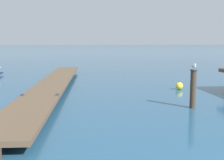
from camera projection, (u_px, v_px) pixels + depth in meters
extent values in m
cube|color=brown|center=(53.00, 84.00, 17.22)|extent=(3.60, 20.50, 0.16)
cylinder|color=#3D3023|center=(36.00, 107.00, 12.20)|extent=(0.36, 0.36, 0.29)
cylinder|color=#3D3023|center=(53.00, 88.00, 17.25)|extent=(0.36, 0.36, 0.29)
cylinder|color=#3D3023|center=(62.00, 77.00, 22.30)|extent=(0.36, 0.36, 0.29)
cylinder|color=#3D3023|center=(68.00, 70.00, 27.35)|extent=(0.36, 0.36, 0.29)
cube|color=#333338|center=(22.00, 95.00, 13.11)|extent=(0.14, 0.21, 0.08)
cube|color=#333338|center=(58.00, 94.00, 13.21)|extent=(0.14, 0.21, 0.08)
cylinder|color=#3D3023|center=(193.00, 89.00, 12.53)|extent=(0.26, 0.26, 1.70)
cylinder|color=#28282D|center=(194.00, 70.00, 12.42)|extent=(0.30, 0.30, 0.06)
cylinder|color=gold|center=(194.00, 69.00, 12.41)|extent=(0.01, 0.01, 0.07)
cylinder|color=gold|center=(193.00, 69.00, 12.41)|extent=(0.01, 0.01, 0.07)
ellipsoid|color=white|center=(194.00, 66.00, 12.40)|extent=(0.13, 0.28, 0.13)
ellipsoid|color=silver|center=(195.00, 66.00, 12.42)|extent=(0.04, 0.24, 0.09)
ellipsoid|color=#383838|center=(194.00, 66.00, 12.53)|extent=(0.03, 0.07, 0.04)
ellipsoid|color=silver|center=(193.00, 66.00, 12.41)|extent=(0.04, 0.24, 0.09)
ellipsoid|color=#383838|center=(192.00, 66.00, 12.52)|extent=(0.03, 0.07, 0.04)
cone|color=white|center=(193.00, 66.00, 12.54)|extent=(0.07, 0.08, 0.07)
sphere|color=white|center=(195.00, 65.00, 12.27)|extent=(0.08, 0.08, 0.08)
cone|color=gold|center=(196.00, 65.00, 12.22)|extent=(0.03, 0.05, 0.02)
sphere|color=yellow|center=(179.00, 86.00, 17.39)|extent=(0.45, 0.45, 0.45)
torus|color=black|center=(179.00, 82.00, 17.36)|extent=(0.14, 0.02, 0.14)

